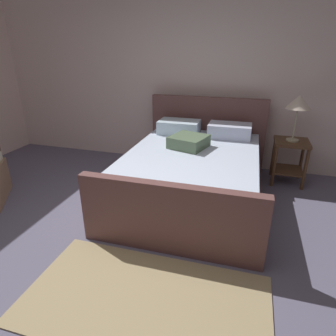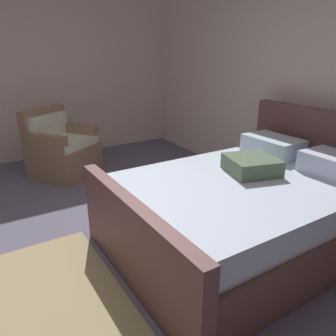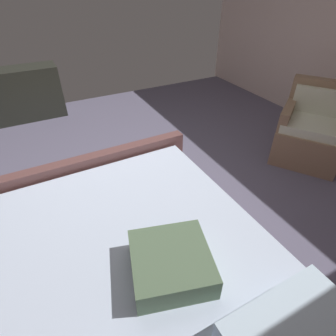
% 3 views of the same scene
% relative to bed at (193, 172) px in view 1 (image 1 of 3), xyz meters
% --- Properties ---
extents(ground_plane, '(6.04, 5.31, 0.02)m').
position_rel_bed_xyz_m(ground_plane, '(-0.48, -1.47, -0.35)').
color(ground_plane, slate).
extents(wall_back, '(6.16, 0.12, 2.64)m').
position_rel_bed_xyz_m(wall_back, '(-0.48, 1.25, 0.98)').
color(wall_back, silver).
rests_on(wall_back, ground).
extents(bed, '(1.69, 2.20, 1.09)m').
position_rel_bed_xyz_m(bed, '(0.00, 0.00, 0.00)').
color(bed, brown).
rests_on(bed, ground).
extents(nightstand_right, '(0.44, 0.44, 0.60)m').
position_rel_bed_xyz_m(nightstand_right, '(1.16, 0.80, 0.06)').
color(nightstand_right, '#523520').
rests_on(nightstand_right, ground).
extents(table_lamp_right, '(0.32, 0.32, 0.60)m').
position_rel_bed_xyz_m(table_lamp_right, '(1.16, 0.80, 0.75)').
color(table_lamp_right, '#B7B293').
rests_on(table_lamp_right, nightstand_right).
extents(area_rug, '(1.83, 1.00, 0.01)m').
position_rel_bed_xyz_m(area_rug, '(0.00, -1.69, -0.34)').
color(area_rug, tan).
rests_on(area_rug, ground).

